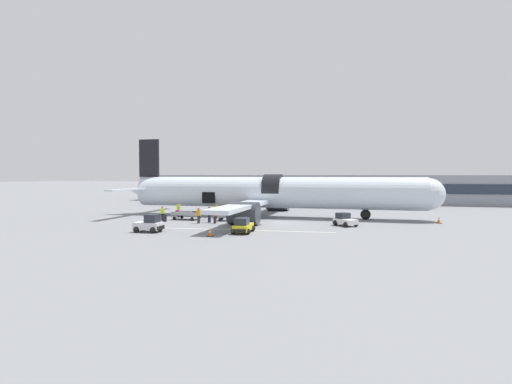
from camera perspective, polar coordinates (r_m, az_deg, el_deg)
name	(u,v)px	position (r m, az deg, el deg)	size (l,w,h in m)	color
ground_plane	(277,223)	(43.61, 3.01, -4.40)	(500.00, 500.00, 0.00)	slate
apron_marking_line	(234,230)	(38.02, -3.22, -5.41)	(19.00, 1.49, 0.01)	silver
terminal_strip	(315,188)	(78.53, 8.41, 0.52)	(70.47, 10.35, 5.17)	gray
airplane	(270,193)	(49.38, 1.97, -0.19)	(39.56, 33.13, 9.96)	silver
baggage_tug_lead	(345,220)	(41.77, 12.58, -3.98)	(2.63, 2.72, 1.32)	white
baggage_tug_mid	(243,226)	(35.84, -1.89, -4.91)	(1.93, 3.20, 1.40)	yellow
baggage_tug_rear	(149,225)	(37.73, -14.98, -4.52)	(2.55, 1.93, 1.62)	silver
baggage_cart_loading	(187,215)	(47.17, -9.79, -3.27)	(4.20, 2.30, 1.07)	#999BA0
baggage_cart_queued	(229,217)	(45.45, -3.89, -3.57)	(3.42, 2.12, 1.03)	#999BA0
ground_crew_loader_a	(178,210)	(49.73, -11.03, -2.49)	(0.60, 0.57, 1.82)	#1E2338
ground_crew_loader_b	(199,215)	(43.35, -8.20, -3.27)	(0.53, 0.56, 1.71)	#2D2D33
ground_crew_driver	(216,211)	(47.62, -5.72, -2.70)	(0.60, 0.55, 1.79)	#1E2338
ground_crew_supervisor	(209,214)	(43.95, -6.69, -3.11)	(0.63, 0.48, 1.81)	#1E2338
ground_crew_helper	(215,215)	(43.02, -5.90, -3.34)	(0.45, 0.58, 1.65)	#2D2D33
ground_crew_marshal	(162,213)	(46.93, -13.23, -2.93)	(0.57, 0.46, 1.63)	black
suitcase_on_tarmac_upright	(164,218)	(45.74, -12.94, -3.67)	(0.58, 0.48, 0.86)	black
safety_cone_nose	(439,220)	(47.29, 24.66, -3.68)	(0.58, 0.58, 0.72)	black
safety_cone_engine_left	(210,232)	(34.23, -6.56, -5.76)	(0.49, 0.49, 0.70)	black
safety_cone_wingtip	(258,222)	(41.50, 0.27, -4.35)	(0.63, 0.63, 0.62)	black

